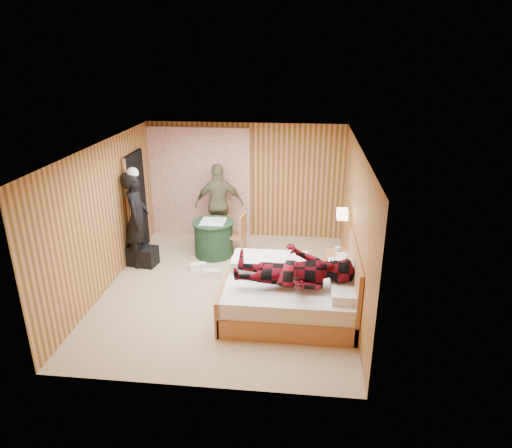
# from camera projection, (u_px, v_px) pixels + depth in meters

# --- Properties ---
(floor) EXTENTS (4.20, 5.00, 0.01)m
(floor) POSITION_uv_depth(u_px,v_px,m) (228.00, 288.00, 7.99)
(floor) COLOR tan
(floor) RESTS_ON ground
(ceiling) EXTENTS (4.20, 5.00, 0.01)m
(ceiling) POSITION_uv_depth(u_px,v_px,m) (225.00, 147.00, 7.09)
(ceiling) COLOR silver
(ceiling) RESTS_ON wall_back
(wall_back) EXTENTS (4.20, 0.02, 2.50)m
(wall_back) POSITION_uv_depth(u_px,v_px,m) (246.00, 181.00, 9.86)
(wall_back) COLOR #CA7F4D
(wall_back) RESTS_ON floor
(wall_left) EXTENTS (0.02, 5.00, 2.50)m
(wall_left) POSITION_uv_depth(u_px,v_px,m) (105.00, 217.00, 7.75)
(wall_left) COLOR #CA7F4D
(wall_left) RESTS_ON floor
(wall_right) EXTENTS (0.02, 5.00, 2.50)m
(wall_right) POSITION_uv_depth(u_px,v_px,m) (355.00, 227.00, 7.33)
(wall_right) COLOR #CA7F4D
(wall_right) RESTS_ON floor
(curtain) EXTENTS (2.20, 0.08, 2.40)m
(curtain) POSITION_uv_depth(u_px,v_px,m) (200.00, 183.00, 9.91)
(curtain) COLOR silver
(curtain) RESTS_ON floor
(doorway) EXTENTS (0.06, 0.90, 2.05)m
(doorway) POSITION_uv_depth(u_px,v_px,m) (137.00, 204.00, 9.13)
(doorway) COLOR black
(doorway) RESTS_ON floor
(wall_lamp) EXTENTS (0.26, 0.24, 0.16)m
(wall_lamp) POSITION_uv_depth(u_px,v_px,m) (343.00, 214.00, 7.75)
(wall_lamp) COLOR gold
(wall_lamp) RESTS_ON wall_right
(bed) EXTENTS (2.07, 1.63, 1.12)m
(bed) POSITION_uv_depth(u_px,v_px,m) (292.00, 294.00, 7.16)
(bed) COLOR #BB764C
(bed) RESTS_ON floor
(nightstand) EXTENTS (0.44, 0.59, 0.57)m
(nightstand) POSITION_uv_depth(u_px,v_px,m) (337.00, 269.00, 8.03)
(nightstand) COLOR #BB764C
(nightstand) RESTS_ON floor
(round_table) EXTENTS (0.82, 0.82, 0.73)m
(round_table) POSITION_uv_depth(u_px,v_px,m) (214.00, 238.00, 9.16)
(round_table) COLOR #1B3B21
(round_table) RESTS_ON floor
(chair_far) EXTENTS (0.47, 0.47, 0.93)m
(chair_far) POSITION_uv_depth(u_px,v_px,m) (220.00, 219.00, 9.71)
(chair_far) COLOR #BB764C
(chair_far) RESTS_ON floor
(chair_near) EXTENTS (0.46, 0.46, 0.88)m
(chair_near) POSITION_uv_depth(u_px,v_px,m) (238.00, 232.00, 9.10)
(chair_near) COLOR #BB764C
(chair_near) RESTS_ON floor
(duffel_bag) EXTENTS (0.70, 0.45, 0.37)m
(duffel_bag) POSITION_uv_depth(u_px,v_px,m) (140.00, 256.00, 8.82)
(duffel_bag) COLOR black
(duffel_bag) RESTS_ON floor
(sneaker_left) EXTENTS (0.31, 0.13, 0.14)m
(sneaker_left) POSITION_uv_depth(u_px,v_px,m) (212.00, 273.00, 8.37)
(sneaker_left) COLOR white
(sneaker_left) RESTS_ON floor
(sneaker_right) EXTENTS (0.32, 0.21, 0.13)m
(sneaker_right) POSITION_uv_depth(u_px,v_px,m) (198.00, 267.00, 8.64)
(sneaker_right) COLOR white
(sneaker_right) RESTS_ON floor
(woman_standing) EXTENTS (0.56, 0.74, 1.85)m
(woman_standing) POSITION_uv_depth(u_px,v_px,m) (137.00, 219.00, 8.58)
(woman_standing) COLOR black
(woman_standing) RESTS_ON floor
(man_at_table) EXTENTS (1.08, 0.62, 1.72)m
(man_at_table) POSITION_uv_depth(u_px,v_px,m) (219.00, 204.00, 9.62)
(man_at_table) COLOR #686645
(man_at_table) RESTS_ON floor
(man_on_bed) EXTENTS (0.86, 0.67, 1.77)m
(man_on_bed) POSITION_uv_depth(u_px,v_px,m) (294.00, 262.00, 6.70)
(man_on_bed) COLOR maroon
(man_on_bed) RESTS_ON bed
(book_lower) EXTENTS (0.23, 0.27, 0.02)m
(book_lower) POSITION_uv_depth(u_px,v_px,m) (338.00, 256.00, 7.88)
(book_lower) COLOR white
(book_lower) RESTS_ON nightstand
(book_upper) EXTENTS (0.25, 0.27, 0.02)m
(book_upper) POSITION_uv_depth(u_px,v_px,m) (338.00, 255.00, 7.87)
(book_upper) COLOR white
(book_upper) RESTS_ON nightstand
(cup_nightstand) EXTENTS (0.11, 0.11, 0.09)m
(cup_nightstand) POSITION_uv_depth(u_px,v_px,m) (337.00, 249.00, 8.03)
(cup_nightstand) COLOR white
(cup_nightstand) RESTS_ON nightstand
(cup_table) EXTENTS (0.15, 0.15, 0.10)m
(cup_table) POSITION_uv_depth(u_px,v_px,m) (217.00, 220.00, 8.96)
(cup_table) COLOR white
(cup_table) RESTS_ON round_table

